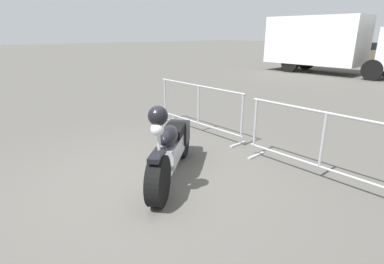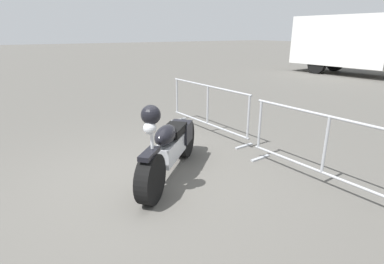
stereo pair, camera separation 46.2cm
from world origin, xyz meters
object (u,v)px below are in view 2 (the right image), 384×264
object	(u,v)px
motorcycle	(170,146)
crowd_barrier_far	(325,149)
box_truck	(362,43)
parked_car_blue	(361,52)
crowd_barrier_near	(208,108)

from	to	relation	value
motorcycle	crowd_barrier_far	xyz separation A→B (m)	(1.47, 1.74, 0.06)
box_truck	parked_car_blue	bearing A→B (deg)	113.88
box_truck	parked_car_blue	size ratio (longest dim) A/B	1.85
motorcycle	parked_car_blue	world-z (taller)	parked_car_blue
crowd_barrier_near	box_truck	world-z (taller)	box_truck
crowd_barrier_far	parked_car_blue	size ratio (longest dim) A/B	0.60
crowd_barrier_far	box_truck	world-z (taller)	box_truck
crowd_barrier_near	box_truck	xyz separation A→B (m)	(-3.43, 11.97, 1.08)
crowd_barrier_near	crowd_barrier_far	world-z (taller)	same
crowd_barrier_near	crowd_barrier_far	xyz separation A→B (m)	(2.93, 0.00, 0.00)
box_truck	motorcycle	bearing A→B (deg)	-75.51
crowd_barrier_near	parked_car_blue	size ratio (longest dim) A/B	0.60
crowd_barrier_near	box_truck	distance (m)	12.49
box_truck	parked_car_blue	xyz separation A→B (m)	(-4.29, 7.72, -0.94)
motorcycle	box_truck	bearing A→B (deg)	156.57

